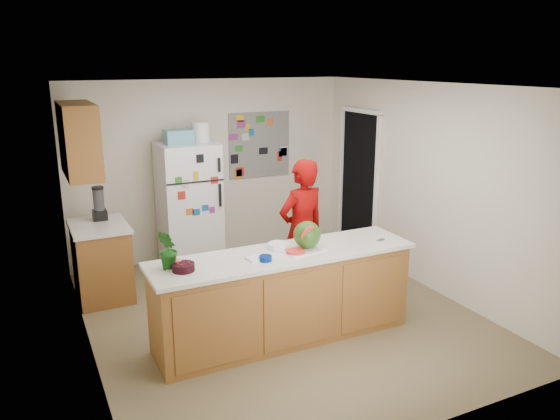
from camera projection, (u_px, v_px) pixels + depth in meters
name	position (u px, v px, depth m)	size (l,w,h in m)	color
floor	(280.00, 315.00, 6.10)	(4.00, 4.50, 0.02)	brown
wall_back	(211.00, 169.00, 7.73)	(4.00, 0.02, 2.50)	beige
wall_left	(80.00, 231.00, 4.92)	(0.02, 4.50, 2.50)	beige
wall_right	(429.00, 188.00, 6.61)	(0.02, 4.50, 2.50)	beige
ceiling	(280.00, 84.00, 5.43)	(4.00, 4.50, 0.02)	white
doorway	(359.00, 183.00, 7.92)	(0.03, 0.85, 2.04)	black
peninsula_base	(284.00, 298.00, 5.47)	(2.60, 0.62, 0.88)	brown
peninsula_top	(284.00, 255.00, 5.34)	(2.68, 0.70, 0.04)	silver
side_counter_base	(102.00, 263.00, 6.45)	(0.60, 0.80, 0.86)	brown
side_counter_top	(99.00, 226.00, 6.33)	(0.64, 0.84, 0.04)	silver
upper_cabinets	(79.00, 140.00, 5.96)	(0.35, 1.00, 0.80)	brown
refrigerator	(189.00, 206.00, 7.32)	(0.75, 0.70, 1.70)	silver
fridge_top_bin	(178.00, 137.00, 7.03)	(0.35, 0.28, 0.18)	#5999B2
photo_collage	(260.00, 145.00, 7.95)	(0.95, 0.01, 0.95)	slate
person	(302.00, 232.00, 6.25)	(0.62, 0.40, 1.69)	#760403
blender_appliance	(99.00, 204.00, 6.47)	(0.13, 0.13, 0.38)	black
cutting_board	(302.00, 250.00, 5.41)	(0.42, 0.32, 0.01)	silver
watermelon	(307.00, 235.00, 5.41)	(0.27, 0.27, 0.27)	#2C5012
watermelon_slice	(295.00, 251.00, 5.31)	(0.18, 0.18, 0.02)	#E74134
cherry_bowl	(183.00, 267.00, 4.87)	(0.20, 0.20, 0.07)	black
white_bowl	(279.00, 246.00, 5.44)	(0.21, 0.21, 0.06)	silver
cobalt_bowl	(265.00, 258.00, 5.12)	(0.12, 0.12, 0.05)	navy
plate	(177.00, 267.00, 4.95)	(0.23, 0.23, 0.02)	beige
paper_towel	(256.00, 259.00, 5.15)	(0.16, 0.15, 0.02)	white
keys	(381.00, 240.00, 5.70)	(0.09, 0.04, 0.01)	slate
potted_plant	(168.00, 250.00, 4.86)	(0.21, 0.17, 0.38)	#11450C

